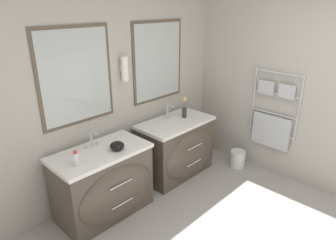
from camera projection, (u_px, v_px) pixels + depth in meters
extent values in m
cube|color=#B2ADA3|center=(106.00, 91.00, 3.51)|extent=(5.23, 0.06, 2.60)
cube|color=brown|center=(76.00, 76.00, 3.14)|extent=(0.86, 0.01, 1.04)
cube|color=#B2BCBA|center=(77.00, 77.00, 3.13)|extent=(0.79, 0.01, 0.97)
cube|color=brown|center=(158.00, 61.00, 3.94)|extent=(0.86, 0.01, 1.04)
cube|color=#B2BCBA|center=(159.00, 61.00, 3.93)|extent=(0.79, 0.01, 0.97)
cylinder|color=white|center=(125.00, 69.00, 3.50)|extent=(0.09, 0.09, 0.29)
cube|color=silver|center=(122.00, 68.00, 3.54)|extent=(0.05, 0.02, 0.08)
cube|color=#B2ADA3|center=(279.00, 82.00, 3.93)|extent=(0.06, 4.36, 2.60)
cylinder|color=silver|center=(299.00, 109.00, 3.78)|extent=(0.02, 0.02, 0.89)
cylinder|color=silver|center=(253.00, 99.00, 4.18)|extent=(0.02, 0.02, 0.89)
cylinder|color=silver|center=(279.00, 73.00, 3.83)|extent=(0.02, 0.63, 0.02)
cylinder|color=silver|center=(276.00, 94.00, 3.93)|extent=(0.02, 0.63, 0.02)
cylinder|color=silver|center=(274.00, 114.00, 4.03)|extent=(0.02, 0.63, 0.02)
cylinder|color=silver|center=(271.00, 132.00, 4.13)|extent=(0.02, 0.63, 0.02)
cube|color=#B7BCC1|center=(271.00, 131.00, 4.11)|extent=(0.04, 0.53, 0.45)
cube|color=#B7BCC1|center=(287.00, 92.00, 3.80)|extent=(0.04, 0.22, 0.18)
cube|color=#B7BCC1|center=(266.00, 88.00, 3.98)|extent=(0.04, 0.22, 0.18)
cube|color=#4C4238|center=(103.00, 184.00, 3.36)|extent=(1.02, 0.55, 0.75)
ellipsoid|color=#4C4238|center=(118.00, 194.00, 3.18)|extent=(0.94, 0.12, 0.63)
cube|color=white|center=(100.00, 153.00, 3.21)|extent=(1.05, 0.57, 0.04)
ellipsoid|color=white|center=(102.00, 155.00, 3.20)|extent=(0.45, 0.39, 0.09)
cylinder|color=silver|center=(121.00, 185.00, 3.08)|extent=(0.28, 0.01, 0.01)
cylinder|color=silver|center=(122.00, 204.00, 3.17)|extent=(0.28, 0.01, 0.01)
cube|color=#4C4238|center=(175.00, 149.00, 4.16)|extent=(1.02, 0.55, 0.75)
ellipsoid|color=#4C4238|center=(190.00, 155.00, 3.99)|extent=(0.94, 0.12, 0.63)
cube|color=white|center=(176.00, 122.00, 4.02)|extent=(1.05, 0.57, 0.04)
ellipsoid|color=white|center=(177.00, 125.00, 4.01)|extent=(0.45, 0.39, 0.09)
cylinder|color=silver|center=(195.00, 147.00, 3.89)|extent=(0.28, 0.01, 0.01)
cylinder|color=silver|center=(194.00, 163.00, 3.97)|extent=(0.28, 0.01, 0.01)
cylinder|color=silver|center=(91.00, 138.00, 3.27)|extent=(0.02, 0.02, 0.20)
cylinder|color=silver|center=(93.00, 132.00, 3.20)|extent=(0.02, 0.11, 0.02)
cylinder|color=silver|center=(86.00, 147.00, 3.25)|extent=(0.03, 0.03, 0.04)
cylinder|color=silver|center=(97.00, 143.00, 3.34)|extent=(0.03, 0.03, 0.04)
cylinder|color=silver|center=(168.00, 111.00, 4.07)|extent=(0.02, 0.02, 0.20)
cylinder|color=silver|center=(170.00, 106.00, 4.00)|extent=(0.02, 0.11, 0.02)
cylinder|color=silver|center=(164.00, 118.00, 4.05)|extent=(0.03, 0.03, 0.04)
cylinder|color=silver|center=(171.00, 116.00, 4.15)|extent=(0.03, 0.03, 0.04)
cylinder|color=silver|center=(76.00, 159.00, 2.90)|extent=(0.06, 0.06, 0.13)
cylinder|color=red|center=(75.00, 152.00, 2.87)|extent=(0.04, 0.04, 0.02)
ellipsoid|color=black|center=(117.00, 146.00, 3.21)|extent=(0.16, 0.16, 0.09)
cylinder|color=#332D2D|center=(184.00, 113.00, 4.12)|extent=(0.06, 0.06, 0.14)
cylinder|color=#477238|center=(185.00, 104.00, 4.07)|extent=(0.01, 0.01, 0.12)
sphere|color=#E5BF47|center=(185.00, 99.00, 4.05)|extent=(0.06, 0.06, 0.06)
cylinder|color=silver|center=(238.00, 159.00, 4.40)|extent=(0.22, 0.22, 0.25)
torus|color=silver|center=(238.00, 152.00, 4.36)|extent=(0.22, 0.22, 0.01)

